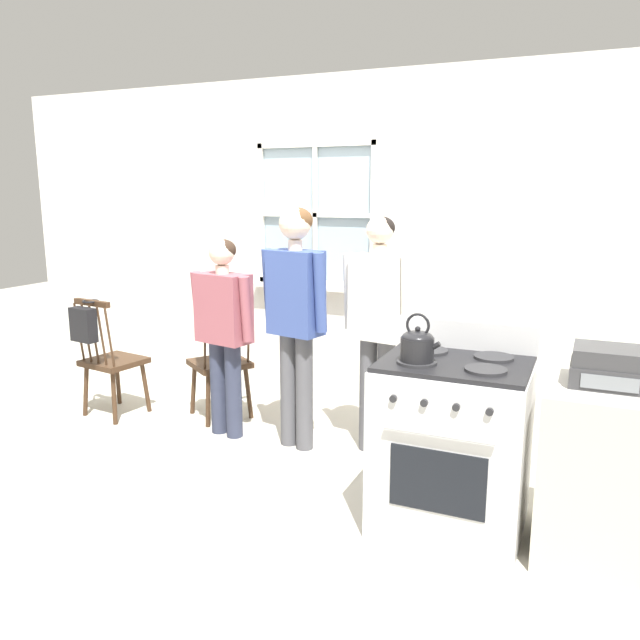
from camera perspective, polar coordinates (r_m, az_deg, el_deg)
ground_plane at (r=4.36m, az=-6.54°, el=-12.56°), size 16.00×16.00×0.00m
wall_back at (r=5.24m, az=0.94°, el=6.79°), size 6.40×0.16×2.70m
chair_by_window at (r=5.28m, az=-18.50°, el=-3.65°), size 0.48×0.46×0.97m
chair_near_wall at (r=5.02m, az=-9.06°, el=-3.96°), size 0.57×0.57×0.97m
person_elderly_left at (r=4.55m, az=-8.79°, el=-0.08°), size 0.56×0.29×1.45m
person_teen_center at (r=4.25m, az=-2.23°, el=1.46°), size 0.53×0.28×1.68m
person_adult_right at (r=4.19m, az=5.34°, el=0.33°), size 0.52×0.27×1.62m
stove at (r=3.45m, az=11.98°, el=-10.92°), size 0.77×0.68×1.08m
kettle at (r=3.19m, az=8.89°, el=-2.23°), size 0.21×0.17×0.25m
potted_plant at (r=5.31m, az=-2.44°, el=4.09°), size 0.16×0.16×0.27m
handbag at (r=5.06m, az=-20.80°, el=-0.33°), size 0.23×0.21×0.31m
side_counter at (r=3.37m, az=24.17°, el=-12.67°), size 0.55×0.50×0.90m
stereo at (r=3.18m, az=24.98°, el=-3.92°), size 0.34×0.29×0.18m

